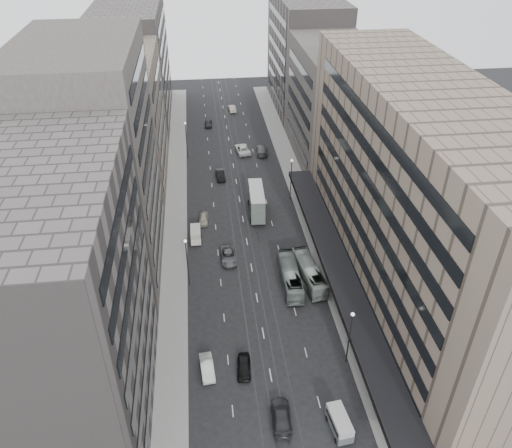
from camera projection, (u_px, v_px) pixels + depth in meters
name	position (u px, v px, depth m)	size (l,w,h in m)	color
ground	(264.00, 339.00, 65.79)	(220.00, 220.00, 0.00)	black
sidewalk_right	(299.00, 191.00, 97.83)	(4.00, 125.00, 0.15)	gray
sidewalk_left	(176.00, 198.00, 95.48)	(4.00, 125.00, 0.15)	gray
department_store	(417.00, 201.00, 66.16)	(19.20, 60.00, 30.00)	#7D6D5B
building_right_mid	(334.00, 104.00, 104.07)	(15.00, 28.00, 24.00)	#44403B
building_right_far	(306.00, 55.00, 127.68)	(15.00, 32.00, 28.00)	#5F5955
building_left_a	(58.00, 311.00, 48.72)	(15.00, 28.00, 30.00)	#5F5955
building_left_b	(95.00, 166.00, 69.85)	(15.00, 26.00, 34.00)	#44403B
building_left_c	(121.00, 123.00, 94.62)	(15.00, 28.00, 25.00)	gray
building_left_d	(134.00, 64.00, 120.98)	(15.00, 38.00, 28.00)	#5F5955
lamp_right_near	(350.00, 332.00, 59.72)	(0.44, 0.44, 8.32)	#262628
lamp_right_far	(291.00, 175.00, 92.69)	(0.44, 0.44, 8.32)	#262628
lamp_left_near	(187.00, 257.00, 71.82)	(0.44, 0.44, 8.32)	#262628
lamp_left_far	(186.00, 136.00, 107.27)	(0.44, 0.44, 8.32)	#262628
bus_near	(290.00, 276.00, 74.14)	(2.50, 10.68, 2.98)	gray
bus_far	(309.00, 272.00, 74.83)	(2.48, 10.58, 2.95)	gray
double_decker	(257.00, 201.00, 89.76)	(3.08, 9.00, 4.86)	slate
vw_microbus	(340.00, 423.00, 54.01)	(2.30, 4.34, 2.25)	#555A5C
panel_van	(196.00, 234.00, 83.46)	(1.84, 3.71, 2.33)	white
sedan_0	(244.00, 367.00, 61.03)	(1.68, 4.17, 1.42)	black
sedan_1	(207.00, 367.00, 60.91)	(1.55, 4.43, 1.46)	silver
sedan_2	(229.00, 256.00, 79.37)	(2.40, 5.20, 1.44)	#595A5C
sedan_3	(281.00, 416.00, 55.23)	(2.17, 5.33, 1.55)	#28282A
sedan_4	(203.00, 219.00, 88.46)	(1.63, 4.05, 1.38)	#A5A088
sedan_5	(220.00, 175.00, 101.91)	(1.66, 4.76, 1.57)	black
sedan_6	(242.00, 149.00, 111.90)	(2.82, 6.11, 1.70)	white
sedan_7	(262.00, 150.00, 111.55)	(2.35, 5.78, 1.68)	#555557
sedan_8	(208.00, 123.00, 124.53)	(1.75, 4.35, 1.48)	black
sedan_9	(232.00, 108.00, 132.92)	(1.62, 4.63, 1.53)	beige
pedestrian	(395.00, 439.00, 52.58)	(0.66, 0.43, 1.81)	black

